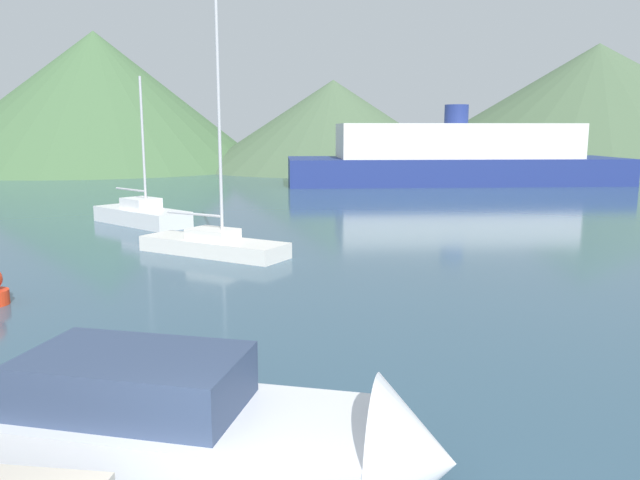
{
  "coord_description": "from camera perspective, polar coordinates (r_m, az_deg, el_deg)",
  "views": [
    {
      "loc": [
        2.1,
        -5.35,
        4.66
      ],
      "look_at": [
        -0.35,
        14.0,
        1.2
      ],
      "focal_mm": 35.0,
      "sensor_mm": 36.0,
      "label": 1
    }
  ],
  "objects": [
    {
      "name": "sailboat_inner",
      "position": [
        32.32,
        -16.0,
        2.29
      ],
      "size": [
        5.91,
        4.87,
        7.17
      ],
      "rotation": [
        0.0,
        0.0,
        -0.6
      ],
      "color": "white",
      "rests_on": "ground_plane"
    },
    {
      "name": "hill_east",
      "position": [
        87.57,
        23.86,
        11.16
      ],
      "size": [
        51.0,
        51.0,
        15.23
      ],
      "color": "#4C6647",
      "rests_on": "ground_plane"
    },
    {
      "name": "sailboat_middle",
      "position": [
        23.89,
        -9.73,
        -0.22
      ],
      "size": [
        6.17,
        3.87,
        10.22
      ],
      "rotation": [
        0.0,
        0.0,
        -0.39
      ],
      "color": "white",
      "rests_on": "ground_plane"
    },
    {
      "name": "hill_west",
      "position": [
        83.28,
        -19.72,
        11.94
      ],
      "size": [
        41.79,
        41.79,
        16.45
      ],
      "color": "#476B42",
      "rests_on": "ground_plane"
    },
    {
      "name": "hill_central",
      "position": [
        76.11,
        1.21,
        10.5
      ],
      "size": [
        32.59,
        32.59,
        10.48
      ],
      "color": "#4C6647",
      "rests_on": "ground_plane"
    },
    {
      "name": "motorboat_near",
      "position": [
        9.36,
        -9.7,
        -16.68
      ],
      "size": [
        7.34,
        2.91,
        2.24
      ],
      "rotation": [
        0.0,
        0.0,
        -0.09
      ],
      "color": "silver",
      "rests_on": "ground_plane"
    },
    {
      "name": "ferry_distant",
      "position": [
        55.88,
        12.22,
        7.39
      ],
      "size": [
        29.89,
        13.53,
        6.76
      ],
      "rotation": [
        0.0,
        0.0,
        0.19
      ],
      "color": "navy",
      "rests_on": "ground_plane"
    }
  ]
}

